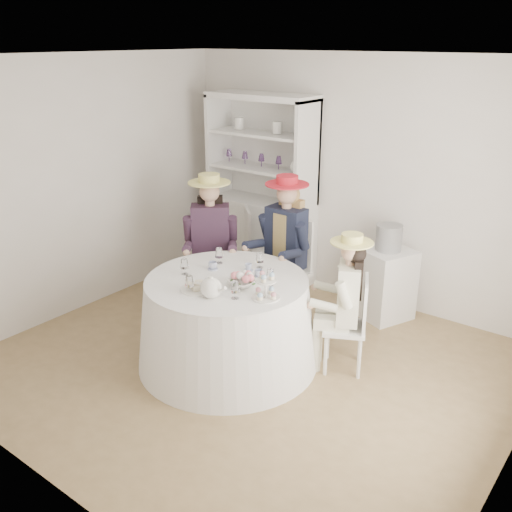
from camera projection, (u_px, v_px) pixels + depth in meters
The scene contains 22 objects.
ground at pixel (249, 365), 5.27m from camera, with size 4.50×4.50×0.00m, color olive.
ceiling at pixel (248, 56), 4.30m from camera, with size 4.50×4.50×0.00m, color white.
wall_back at pixel (361, 181), 6.27m from camera, with size 4.50×4.50×0.00m, color silver.
wall_front at pixel (37, 311), 3.31m from camera, with size 4.50×4.50×0.00m, color silver.
wall_left at pixel (83, 186), 6.06m from camera, with size 4.50×4.50×0.00m, color silver.
tea_table at pixel (227, 322), 5.18m from camera, with size 1.65×1.65×0.83m.
hutch at pixel (262, 215), 6.97m from camera, with size 1.46×0.86×2.24m.
side_table at pixel (385, 283), 6.08m from camera, with size 0.49×0.49×0.76m, color silver.
hatbox at pixel (389, 238), 5.89m from camera, with size 0.27×0.27×0.27m, color black.
guest_left at pixel (211, 238), 5.98m from camera, with size 0.64×0.66×1.54m.
guest_mid at pixel (285, 241), 5.85m from camera, with size 0.56×0.59×1.56m.
guest_right at pixel (346, 295), 4.97m from camera, with size 0.55×0.50×1.30m.
spare_chair at pixel (257, 246), 6.70m from camera, with size 0.58×0.58×1.00m.
teacup_a at pixel (213, 266), 5.24m from camera, with size 0.08×0.08×0.07m, color white.
teacup_b at pixel (248, 268), 5.20m from camera, with size 0.06×0.06×0.06m, color white.
teacup_c at pixel (259, 274), 5.07m from camera, with size 0.08×0.08×0.06m, color white.
flower_bowl at pixel (242, 283), 4.88m from camera, with size 0.23×0.23×0.06m, color white.
flower_arrangement at pixel (243, 276), 4.88m from camera, with size 0.18×0.18×0.07m.
table_teapot at pixel (211, 288), 4.67m from camera, with size 0.25×0.18×0.19m.
sandwich_plate at pixel (197, 288), 4.82m from camera, with size 0.29×0.29×0.06m.
cupcake_stand at pixel (266, 289), 4.65m from camera, with size 0.23×0.23×0.22m.
stemware_set at pixel (226, 272), 5.01m from camera, with size 0.83×0.87×0.15m.
Camera 1 is at (2.82, -3.59, 2.84)m, focal length 40.00 mm.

